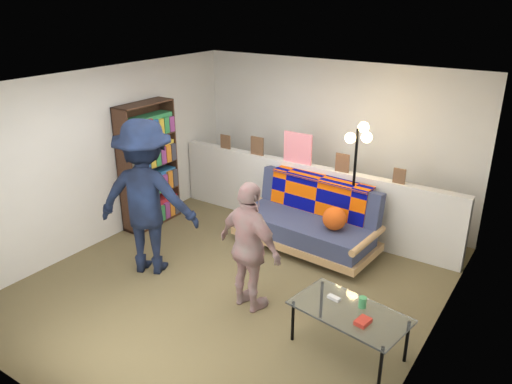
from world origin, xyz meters
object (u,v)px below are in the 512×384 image
(bookshelf, at_px, (149,169))
(coffee_table, at_px, (350,314))
(futon_sofa, at_px, (309,222))
(person_left, at_px, (147,198))
(floor_lamp, at_px, (357,162))
(person_right, at_px, (250,248))

(bookshelf, relative_size, coffee_table, 1.56)
(coffee_table, bearing_deg, futon_sofa, 128.40)
(coffee_table, distance_m, person_left, 2.80)
(floor_lamp, bearing_deg, bookshelf, -162.03)
(coffee_table, height_order, person_right, person_right)
(coffee_table, height_order, floor_lamp, floor_lamp)
(person_left, xyz_separation_m, person_right, (1.52, 0.00, -0.23))
(person_right, bearing_deg, futon_sofa, -73.85)
(person_left, bearing_deg, floor_lamp, -156.85)
(floor_lamp, distance_m, person_left, 2.72)
(bookshelf, xyz_separation_m, person_right, (2.50, -0.99, -0.12))
(person_right, bearing_deg, bookshelf, -9.87)
(futon_sofa, relative_size, bookshelf, 1.08)
(bookshelf, relative_size, person_left, 0.95)
(futon_sofa, xyz_separation_m, floor_lamp, (0.50, 0.31, 0.87))
(futon_sofa, height_order, person_left, person_left)
(floor_lamp, xyz_separation_m, person_left, (-1.89, -1.93, -0.28))
(floor_lamp, relative_size, person_left, 0.91)
(coffee_table, xyz_separation_m, person_left, (-2.74, 0.08, 0.54))
(bookshelf, distance_m, coffee_table, 3.90)
(futon_sofa, bearing_deg, coffee_table, -51.60)
(bookshelf, height_order, floor_lamp, bookshelf)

